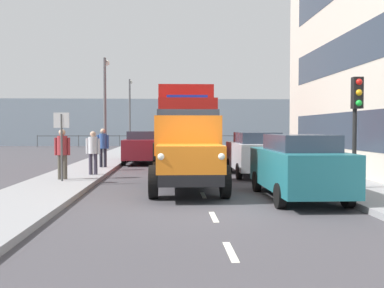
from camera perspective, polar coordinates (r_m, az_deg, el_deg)
name	(u,v)px	position (r m, az deg, el deg)	size (l,w,h in m)	color
ground_plane	(188,164)	(22.95, -0.50, -2.63)	(80.00, 80.00, 0.00)	#423F44
sidewalk_left	(274,162)	(23.57, 10.68, -2.36)	(2.32, 42.09, 0.15)	gray
sidewalk_right	(101,163)	(23.21, -11.86, -2.43)	(2.32, 42.09, 0.15)	gray
road_centreline_markings	(189,165)	(22.32, -0.44, -2.75)	(0.12, 38.10, 0.01)	silver
sea_horizon	(179,122)	(46.91, -1.67, 2.84)	(80.00, 0.80, 5.00)	#8C9EAD
seawall_railing	(180,138)	(43.32, -1.58, 0.81)	(28.08, 0.08, 1.20)	#4C5156
truck_vintage_orange	(188,152)	(12.95, -0.59, -1.06)	(2.17, 5.64, 2.43)	black
lorry_cargo_red	(185,124)	(21.48, -0.93, 2.59)	(2.58, 8.20, 3.87)	red
car_teal_kerbside_near	(298,165)	(11.92, 13.66, -2.75)	(1.81, 4.42, 1.72)	#1E6670
car_silver_kerbside_1	(256,153)	(17.50, 8.32, -1.18)	(1.90, 4.22, 1.72)	#B7BABF
car_maroon_oppositeside_0	(142,147)	(23.43, -6.58, -0.35)	(1.83, 4.44, 1.72)	maroon
pedestrian_in_dark_coat	(62,150)	(15.39, -16.63, -0.74)	(0.53, 0.34, 1.70)	#4C473D
pedestrian_by_lamp	(93,149)	(16.68, -12.84, -0.67)	(0.53, 0.34, 1.62)	#383342
pedestrian_with_bag	(103,144)	(19.75, -11.58, -0.06)	(0.53, 0.34, 1.72)	black
traffic_light_near	(356,108)	(13.41, 20.73, 4.45)	(0.28, 0.41, 3.20)	black
lamp_post_promenade	(105,98)	(24.87, -11.28, 5.92)	(0.32, 1.14, 5.64)	#59595B
lamp_post_far	(130,107)	(37.45, -8.14, 4.84)	(0.32, 1.14, 5.88)	#59595B
street_sign	(62,134)	(14.90, -16.72, 1.21)	(0.50, 0.07, 2.25)	#4C4C4C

